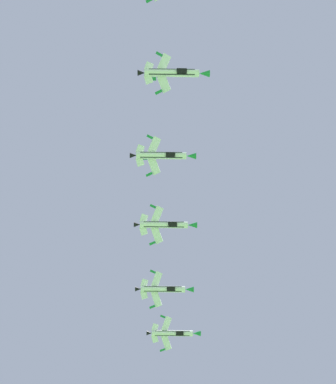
# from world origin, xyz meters

# --- Properties ---
(fighter_jet_lead) EXTENTS (13.75, 10.83, 6.84)m
(fighter_jet_lead) POSITION_xyz_m (63.67, 81.46, 106.02)
(fighter_jet_lead) COLOR silver
(fighter_jet_left_wing) EXTENTS (13.75, 10.96, 7.36)m
(fighter_jet_left_wing) POSITION_xyz_m (50.74, 68.35, 103.79)
(fighter_jet_left_wing) COLOR silver
(fighter_jet_right_wing) EXTENTS (13.75, 10.84, 6.91)m
(fighter_jet_right_wing) POSITION_xyz_m (38.89, 51.73, 103.98)
(fighter_jet_right_wing) COLOR silver
(fighter_jet_left_outer) EXTENTS (13.75, 10.83, 6.79)m
(fighter_jet_left_outer) POSITION_xyz_m (28.00, 37.94, 107.10)
(fighter_jet_left_outer) COLOR silver
(fighter_jet_right_outer) EXTENTS (13.75, 10.91, 7.19)m
(fighter_jet_right_outer) POSITION_xyz_m (18.19, 20.52, 106.97)
(fighter_jet_right_outer) COLOR silver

